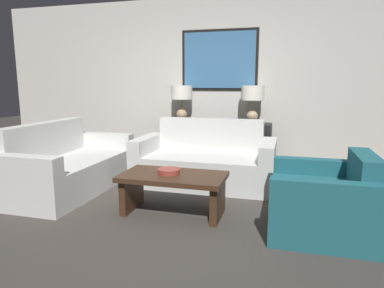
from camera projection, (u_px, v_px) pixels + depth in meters
name	position (u px, v px, depth m)	size (l,w,h in m)	color
ground_plane	(170.00, 225.00, 3.30)	(20.00, 20.00, 0.00)	#3D3833
back_wall	(220.00, 85.00, 5.34)	(7.54, 0.12, 2.65)	beige
console_table	(215.00, 147.00, 5.26)	(1.66, 0.37, 0.77)	black
table_lamp_left	(182.00, 96.00, 5.27)	(0.33, 0.33, 0.55)	tan
table_lamp_right	(253.00, 97.00, 4.98)	(0.33, 0.33, 0.55)	tan
couch_by_back_wall	(205.00, 163.00, 4.64)	(1.84, 0.91, 0.86)	silver
couch_by_side	(67.00, 168.00, 4.37)	(0.91, 1.84, 0.86)	silver
coffee_table	(173.00, 185.00, 3.55)	(1.08, 0.59, 0.42)	#3D2616
decorative_bowl	(169.00, 171.00, 3.55)	(0.23, 0.23, 0.05)	#93382D
armchair_near_back_wall	(323.00, 203.00, 3.13)	(0.88, 0.97, 0.74)	#1E5B66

